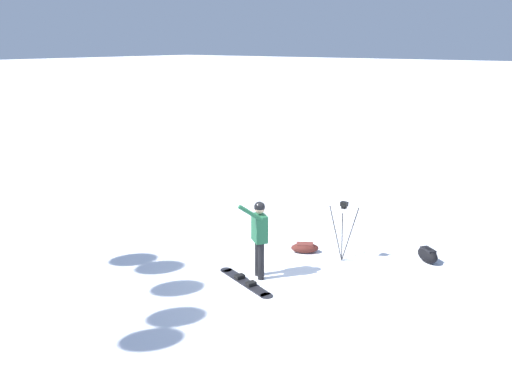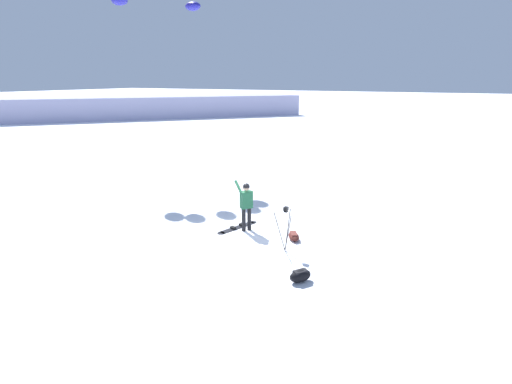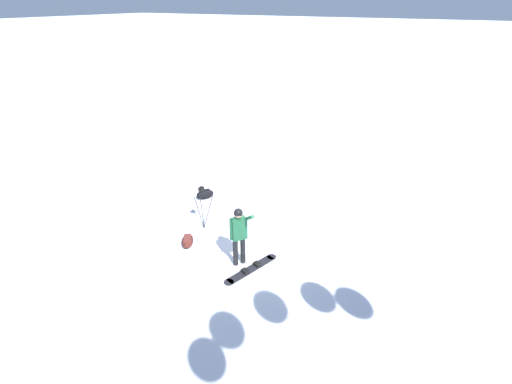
{
  "view_description": "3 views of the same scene",
  "coord_description": "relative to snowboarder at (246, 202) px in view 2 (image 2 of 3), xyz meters",
  "views": [
    {
      "loc": [
        -9.03,
        -5.87,
        4.99
      ],
      "look_at": [
        -0.32,
        0.76,
        1.92
      ],
      "focal_mm": 37.61,
      "sensor_mm": 36.0,
      "label": 1
    },
    {
      "loc": [
        6.16,
        -11.13,
        5.26
      ],
      "look_at": [
        0.12,
        0.47,
        1.53
      ],
      "focal_mm": 28.23,
      "sensor_mm": 36.0,
      "label": 2
    },
    {
      "loc": [
        -4.82,
        7.71,
        6.53
      ],
      "look_at": [
        -1.32,
        1.43,
        2.82
      ],
      "focal_mm": 26.39,
      "sensor_mm": 36.0,
      "label": 3
    }
  ],
  "objects": [
    {
      "name": "ground_plane",
      "position": [
        0.36,
        -0.64,
        -1.07
      ],
      "size": [
        300.0,
        300.0,
        0.0
      ],
      "primitive_type": "plane",
      "color": "white"
    },
    {
      "name": "snowboarder",
      "position": [
        0.0,
        0.0,
        0.0
      ],
      "size": [
        0.78,
        0.48,
        1.76
      ],
      "color": "black",
      "rests_on": "ground_plane"
    },
    {
      "name": "snowboard",
      "position": [
        -0.41,
        0.07,
        -1.04
      ],
      "size": [
        0.74,
        1.75,
        0.1
      ],
      "color": "black",
      "rests_on": "ground_plane"
    },
    {
      "name": "gear_bag_large",
      "position": [
        1.83,
        -0.03,
        -0.94
      ],
      "size": [
        0.67,
        0.75,
        0.24
      ],
      "color": "#4C1E19",
      "rests_on": "ground_plane"
    },
    {
      "name": "camera_tripod",
      "position": [
        1.93,
        -1.0,
        -0.04
      ],
      "size": [
        0.65,
        0.64,
        1.45
      ],
      "color": "#262628",
      "rests_on": "ground_plane"
    },
    {
      "name": "gear_bag_small",
      "position": [
        3.09,
        -2.64,
        -0.89
      ],
      "size": [
        0.63,
        0.71,
        0.34
      ],
      "color": "black",
      "rests_on": "ground_plane"
    },
    {
      "name": "distant_ridge",
      "position": [
        -33.31,
        30.52,
        0.33
      ],
      "size": [
        35.98,
        37.88,
        2.8
      ],
      "color": "#ACABCF",
      "rests_on": "ground_plane"
    }
  ]
}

